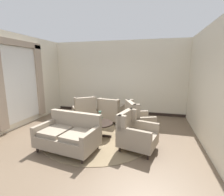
# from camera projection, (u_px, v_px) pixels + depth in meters

# --- Properties ---
(ground) EXTENTS (8.45, 8.45, 0.00)m
(ground) POSITION_uv_depth(u_px,v_px,m) (95.00, 139.00, 4.87)
(ground) COLOR brown
(wall_back) EXTENTS (6.19, 0.08, 3.24)m
(wall_back) POSITION_uv_depth(u_px,v_px,m) (118.00, 78.00, 7.41)
(wall_back) COLOR beige
(wall_back) RESTS_ON ground
(wall_left) EXTENTS (0.08, 4.21, 3.24)m
(wall_left) POSITION_uv_depth(u_px,v_px,m) (27.00, 80.00, 6.16)
(wall_left) COLOR beige
(wall_left) RESTS_ON ground
(wall_right) EXTENTS (0.08, 4.21, 3.24)m
(wall_right) POSITION_uv_depth(u_px,v_px,m) (205.00, 85.00, 4.67)
(wall_right) COLOR beige
(wall_right) RESTS_ON ground
(baseboard_back) EXTENTS (6.03, 0.03, 0.12)m
(baseboard_back) POSITION_uv_depth(u_px,v_px,m) (117.00, 111.00, 7.65)
(baseboard_back) COLOR black
(baseboard_back) RESTS_ON ground
(area_rug) EXTENTS (3.36, 3.36, 0.01)m
(area_rug) POSITION_uv_depth(u_px,v_px,m) (99.00, 135.00, 5.15)
(area_rug) COLOR #847051
(area_rug) RESTS_ON ground
(window_with_curtains) EXTENTS (0.12, 2.14, 2.84)m
(window_with_curtains) POSITION_uv_depth(u_px,v_px,m) (21.00, 80.00, 5.75)
(window_with_curtains) COLOR silver
(coffee_table) EXTENTS (0.79, 0.79, 0.45)m
(coffee_table) POSITION_uv_depth(u_px,v_px,m) (100.00, 125.00, 4.99)
(coffee_table) COLOR black
(coffee_table) RESTS_ON ground
(porcelain_vase) EXTENTS (0.14, 0.14, 0.37)m
(porcelain_vase) POSITION_uv_depth(u_px,v_px,m) (100.00, 118.00, 4.92)
(porcelain_vase) COLOR #4C7A66
(porcelain_vase) RESTS_ON coffee_table
(settee) EXTENTS (1.64, 1.09, 0.93)m
(settee) POSITION_uv_depth(u_px,v_px,m) (69.00, 135.00, 4.20)
(settee) COLOR gray
(settee) RESTS_ON ground
(armchair_near_window) EXTENTS (1.03, 1.02, 1.07)m
(armchair_near_window) POSITION_uv_depth(u_px,v_px,m) (137.00, 121.00, 5.15)
(armchair_near_window) COLOR gray
(armchair_near_window) RESTS_ON ground
(armchair_back_corner) EXTENTS (1.06, 0.98, 0.98)m
(armchair_back_corner) POSITION_uv_depth(u_px,v_px,m) (135.00, 134.00, 4.22)
(armchair_back_corner) COLOR gray
(armchair_back_corner) RESTS_ON ground
(armchair_foreground_right) EXTENTS (0.92, 0.91, 0.96)m
(armchair_foreground_right) POSITION_uv_depth(u_px,v_px,m) (111.00, 112.00, 6.27)
(armchair_foreground_right) COLOR gray
(armchair_foreground_right) RESTS_ON ground
(armchair_far_left) EXTENTS (1.13, 1.14, 1.04)m
(armchair_far_left) POSITION_uv_depth(u_px,v_px,m) (84.00, 112.00, 6.17)
(armchair_far_left) COLOR gray
(armchair_far_left) RESTS_ON ground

